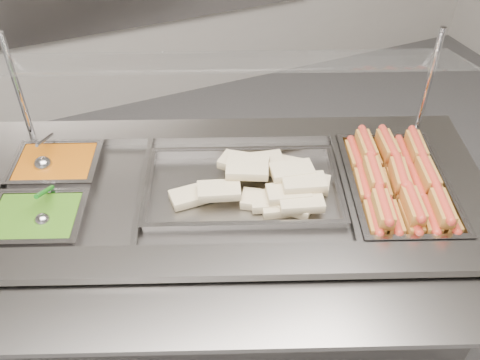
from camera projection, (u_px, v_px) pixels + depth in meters
name	position (u px, v px, depth m)	size (l,w,h in m)	color
steam_counter	(228.00, 266.00, 2.18)	(2.01, 1.43, 0.88)	gray
tray_rail	(227.00, 313.00, 1.54)	(1.74, 0.95, 0.05)	gray
sneeze_guard	(224.00, 64.00, 1.81)	(1.61, 0.85, 0.43)	silver
pan_hotdogs	(396.00, 191.00, 1.92)	(0.51, 0.62, 0.10)	gray
pan_wraps	(243.00, 190.00, 1.90)	(0.76, 0.61, 0.07)	gray
pan_beans	(58.00, 170.00, 2.01)	(0.36, 0.33, 0.10)	gray
pan_peas	(38.00, 225.00, 1.79)	(0.36, 0.33, 0.10)	gray
hotdogs_in_buns	(398.00, 181.00, 1.89)	(0.43, 0.57, 0.11)	#A46522
tortilla_wraps	(267.00, 182.00, 1.87)	(0.57, 0.41, 0.10)	#C7B786
ladle	(43.00, 163.00, 1.96)	(0.10, 0.19, 0.13)	#B0B0B5
serving_spoon	(43.00, 215.00, 1.76)	(0.09, 0.17, 0.13)	#B0B0B5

